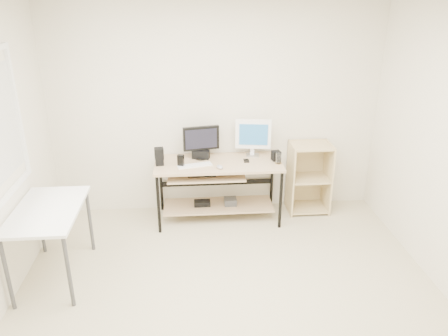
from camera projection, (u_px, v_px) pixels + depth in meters
name	position (u px, v px, depth m)	size (l,w,h in m)	color
room	(215.00, 171.00, 3.45)	(4.01, 4.01, 2.62)	#C4B997
desk	(216.00, 178.00, 5.25)	(1.50, 0.65, 0.75)	tan
side_table	(48.00, 216.00, 4.10)	(0.60, 1.00, 0.75)	white
shelf_unit	(308.00, 177.00, 5.52)	(0.50, 0.40, 0.90)	#D6BF86
black_monitor	(201.00, 140.00, 5.21)	(0.44, 0.18, 0.40)	black
white_imac	(253.00, 135.00, 5.27)	(0.43, 0.14, 0.46)	silver
keyboard	(195.00, 165.00, 5.05)	(0.40, 0.11, 0.01)	white
mouse	(220.00, 167.00, 4.98)	(0.07, 0.11, 0.04)	#B6B6BB
center_speaker	(201.00, 154.00, 5.26)	(0.21, 0.09, 0.10)	black
speaker_left	(159.00, 156.00, 5.05)	(0.12, 0.12, 0.21)	black
speaker_right	(276.00, 156.00, 5.20)	(0.10, 0.10, 0.12)	black
audio_controller	(181.00, 161.00, 5.02)	(0.07, 0.04, 0.14)	black
volume_puck	(160.00, 163.00, 5.10)	(0.06, 0.06, 0.03)	black
smartphone	(246.00, 161.00, 5.20)	(0.06, 0.11, 0.01)	black
coaster	(278.00, 163.00, 5.13)	(0.08, 0.08, 0.01)	#A27D49
drinking_glass	(278.00, 158.00, 5.10)	(0.06, 0.06, 0.12)	white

